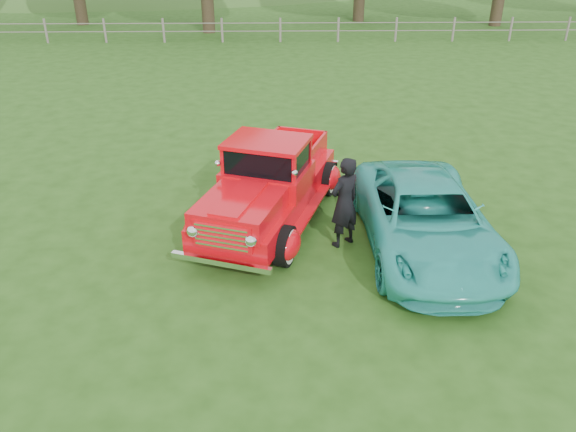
{
  "coord_description": "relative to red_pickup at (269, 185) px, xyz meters",
  "views": [
    {
      "loc": [
        -0.28,
        -8.08,
        5.45
      ],
      "look_at": [
        -0.07,
        1.2,
        0.61
      ],
      "focal_mm": 35.0,
      "sensor_mm": 36.0,
      "label": 1
    }
  ],
  "objects": [
    {
      "name": "distant_hills",
      "position": [
        -3.65,
        57.26,
        -5.34
      ],
      "size": [
        116.0,
        60.0,
        18.0
      ],
      "color": "#3C6625",
      "rests_on": "ground"
    },
    {
      "name": "ground",
      "position": [
        0.44,
        -2.2,
        -0.8
      ],
      "size": [
        140.0,
        140.0,
        0.0
      ],
      "primitive_type": "plane",
      "color": "#214713",
      "rests_on": "ground"
    },
    {
      "name": "man",
      "position": [
        1.41,
        -1.01,
        0.09
      ],
      "size": [
        0.77,
        0.72,
        1.77
      ],
      "primitive_type": "imported",
      "rotation": [
        0.0,
        0.0,
        3.78
      ],
      "color": "black",
      "rests_on": "ground"
    },
    {
      "name": "fence_line",
      "position": [
        0.44,
        19.8,
        -0.19
      ],
      "size": [
        48.0,
        0.12,
        1.2
      ],
      "color": "slate",
      "rests_on": "ground"
    },
    {
      "name": "teal_sedan",
      "position": [
        2.89,
        -1.25,
        -0.14
      ],
      "size": [
        2.2,
        4.72,
        1.31
      ],
      "primitive_type": "imported",
      "rotation": [
        0.0,
        0.0,
        0.01
      ],
      "color": "#2BAFA1",
      "rests_on": "ground"
    },
    {
      "name": "red_pickup",
      "position": [
        0.0,
        0.0,
        0.0
      ],
      "size": [
        3.35,
        5.28,
        1.78
      ],
      "rotation": [
        0.0,
        0.0,
        -0.33
      ],
      "color": "black",
      "rests_on": "ground"
    }
  ]
}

